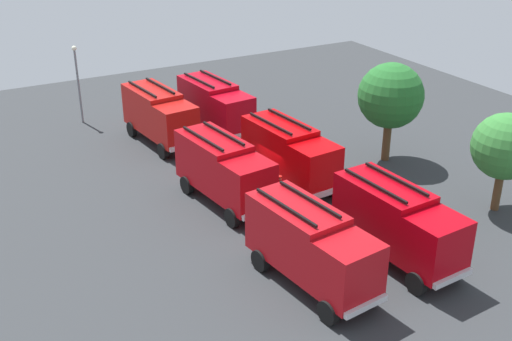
{
  "coord_description": "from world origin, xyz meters",
  "views": [
    {
      "loc": [
        29.93,
        -16.63,
        17.29
      ],
      "look_at": [
        0.0,
        0.0,
        1.4
      ],
      "focal_mm": 44.66,
      "sensor_mm": 36.0,
      "label": 1
    }
  ],
  "objects_px": {
    "fire_truck_1": "(224,169)",
    "lamppost": "(78,78)",
    "firefighter_0": "(279,189)",
    "traffic_cone_0": "(360,275)",
    "fire_truck_2": "(311,244)",
    "tree_1": "(505,147)",
    "fire_truck_3": "(215,104)",
    "firefighter_2": "(213,150)",
    "fire_truck_5": "(398,221)",
    "fire_truck_0": "(159,114)",
    "fire_truck_4": "(289,152)",
    "tree_0": "(391,96)",
    "traffic_cone_1": "(239,157)"
  },
  "relations": [
    {
      "from": "fire_truck_1",
      "to": "lamppost",
      "type": "xyz_separation_m",
      "value": [
        -17.18,
        -3.64,
        1.38
      ]
    },
    {
      "from": "firefighter_0",
      "to": "traffic_cone_0",
      "type": "distance_m",
      "value": 8.46
    },
    {
      "from": "fire_truck_2",
      "to": "tree_1",
      "type": "xyz_separation_m",
      "value": [
        -1.02,
        13.3,
        1.7
      ]
    },
    {
      "from": "fire_truck_3",
      "to": "firefighter_2",
      "type": "relative_size",
      "value": 4.61
    },
    {
      "from": "tree_1",
      "to": "traffic_cone_0",
      "type": "bearing_deg",
      "value": -79.88
    },
    {
      "from": "fire_truck_3",
      "to": "firefighter_2",
      "type": "bearing_deg",
      "value": -32.91
    },
    {
      "from": "fire_truck_3",
      "to": "tree_1",
      "type": "relative_size",
      "value": 1.29
    },
    {
      "from": "fire_truck_1",
      "to": "traffic_cone_0",
      "type": "xyz_separation_m",
      "value": [
        10.23,
        2.01,
        -1.83
      ]
    },
    {
      "from": "fire_truck_5",
      "to": "firefighter_2",
      "type": "distance_m",
      "value": 15.31
    },
    {
      "from": "fire_truck_0",
      "to": "firefighter_0",
      "type": "height_order",
      "value": "fire_truck_0"
    },
    {
      "from": "fire_truck_4",
      "to": "tree_0",
      "type": "bearing_deg",
      "value": 86.18
    },
    {
      "from": "firefighter_2",
      "to": "traffic_cone_0",
      "type": "relative_size",
      "value": 2.46
    },
    {
      "from": "fire_truck_5",
      "to": "tree_1",
      "type": "distance_m",
      "value": 8.73
    },
    {
      "from": "tree_0",
      "to": "lamppost",
      "type": "xyz_separation_m",
      "value": [
        -16.88,
        -15.82,
        -0.9
      ]
    },
    {
      "from": "fire_truck_2",
      "to": "traffic_cone_1",
      "type": "distance_m",
      "value": 14.67
    },
    {
      "from": "fire_truck_5",
      "to": "lamppost",
      "type": "height_order",
      "value": "lamppost"
    },
    {
      "from": "fire_truck_0",
      "to": "tree_1",
      "type": "xyz_separation_m",
      "value": [
        18.64,
        12.96,
        1.7
      ]
    },
    {
      "from": "lamppost",
      "to": "firefighter_2",
      "type": "bearing_deg",
      "value": 25.33
    },
    {
      "from": "fire_truck_0",
      "to": "fire_truck_2",
      "type": "distance_m",
      "value": 19.66
    },
    {
      "from": "firefighter_2",
      "to": "tree_1",
      "type": "relative_size",
      "value": 0.28
    },
    {
      "from": "tree_0",
      "to": "fire_truck_2",
      "type": "bearing_deg",
      "value": -52.29
    },
    {
      "from": "traffic_cone_0",
      "to": "firefighter_0",
      "type": "bearing_deg",
      "value": 175.96
    },
    {
      "from": "fire_truck_1",
      "to": "firefighter_2",
      "type": "relative_size",
      "value": 4.63
    },
    {
      "from": "fire_truck_1",
      "to": "firefighter_0",
      "type": "relative_size",
      "value": 4.05
    },
    {
      "from": "traffic_cone_0",
      "to": "tree_1",
      "type": "bearing_deg",
      "value": 100.12
    },
    {
      "from": "tree_0",
      "to": "traffic_cone_1",
      "type": "bearing_deg",
      "value": -117.38
    },
    {
      "from": "firefighter_0",
      "to": "firefighter_2",
      "type": "height_order",
      "value": "firefighter_0"
    },
    {
      "from": "fire_truck_3",
      "to": "firefighter_2",
      "type": "height_order",
      "value": "fire_truck_3"
    },
    {
      "from": "fire_truck_2",
      "to": "tree_0",
      "type": "relative_size",
      "value": 1.13
    },
    {
      "from": "fire_truck_1",
      "to": "fire_truck_0",
      "type": "bearing_deg",
      "value": 172.97
    },
    {
      "from": "fire_truck_0",
      "to": "traffic_cone_1",
      "type": "relative_size",
      "value": 13.46
    },
    {
      "from": "fire_truck_3",
      "to": "fire_truck_4",
      "type": "xyz_separation_m",
      "value": [
        10.17,
        0.07,
        0.0
      ]
    },
    {
      "from": "fire_truck_5",
      "to": "firefighter_0",
      "type": "distance_m",
      "value": 8.04
    },
    {
      "from": "fire_truck_5",
      "to": "traffic_cone_0",
      "type": "bearing_deg",
      "value": -78.45
    },
    {
      "from": "fire_truck_5",
      "to": "lamppost",
      "type": "relative_size",
      "value": 1.23
    },
    {
      "from": "traffic_cone_0",
      "to": "traffic_cone_1",
      "type": "height_order",
      "value": "traffic_cone_0"
    },
    {
      "from": "fire_truck_5",
      "to": "traffic_cone_0",
      "type": "xyz_separation_m",
      "value": [
        0.71,
        -2.63,
        -1.83
      ]
    },
    {
      "from": "firefighter_2",
      "to": "fire_truck_2",
      "type": "bearing_deg",
      "value": -83.85
    },
    {
      "from": "tree_1",
      "to": "tree_0",
      "type": "bearing_deg",
      "value": -173.8
    },
    {
      "from": "fire_truck_2",
      "to": "fire_truck_4",
      "type": "relative_size",
      "value": 1.01
    },
    {
      "from": "fire_truck_1",
      "to": "tree_0",
      "type": "distance_m",
      "value": 12.39
    },
    {
      "from": "fire_truck_5",
      "to": "firefighter_2",
      "type": "relative_size",
      "value": 4.58
    },
    {
      "from": "firefighter_2",
      "to": "fire_truck_0",
      "type": "bearing_deg",
      "value": 123.78
    },
    {
      "from": "fire_truck_0",
      "to": "fire_truck_2",
      "type": "relative_size",
      "value": 1.0
    },
    {
      "from": "fire_truck_4",
      "to": "traffic_cone_1",
      "type": "bearing_deg",
      "value": -171.98
    },
    {
      "from": "traffic_cone_1",
      "to": "lamppost",
      "type": "xyz_separation_m",
      "value": [
        -12.37,
        -7.11,
        3.26
      ]
    },
    {
      "from": "fire_truck_2",
      "to": "lamppost",
      "type": "xyz_separation_m",
      "value": [
        -26.44,
        -3.45,
        1.38
      ]
    },
    {
      "from": "traffic_cone_0",
      "to": "lamppost",
      "type": "xyz_separation_m",
      "value": [
        -27.41,
        -5.66,
        3.21
      ]
    },
    {
      "from": "tree_1",
      "to": "firefighter_0",
      "type": "bearing_deg",
      "value": -121.49
    },
    {
      "from": "fire_truck_0",
      "to": "fire_truck_2",
      "type": "xyz_separation_m",
      "value": [
        19.66,
        -0.34,
        0.0
      ]
    }
  ]
}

